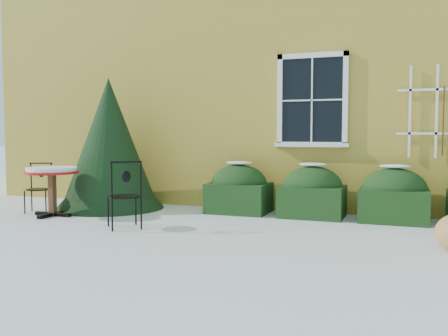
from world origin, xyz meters
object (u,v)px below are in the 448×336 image
at_px(evergreen_shrub, 110,156).
at_px(patio_chair_near, 125,195).
at_px(patio_chair_far, 39,188).
at_px(bistro_table, 52,175).

height_order(evergreen_shrub, patio_chair_near, evergreen_shrub).
xyz_separation_m(evergreen_shrub, patio_chair_near, (1.32, -1.62, -0.47)).
relative_size(patio_chair_near, patio_chair_far, 1.15).
distance_m(bistro_table, patio_chair_near, 1.84).
height_order(bistro_table, patio_chair_near, patio_chair_near).
height_order(evergreen_shrub, patio_chair_far, evergreen_shrub).
xyz_separation_m(evergreen_shrub, patio_chair_far, (-0.94, -0.82, -0.54)).
relative_size(bistro_table, patio_chair_far, 1.02).
relative_size(bistro_table, patio_chair_near, 0.89).
height_order(evergreen_shrub, bistro_table, evergreen_shrub).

